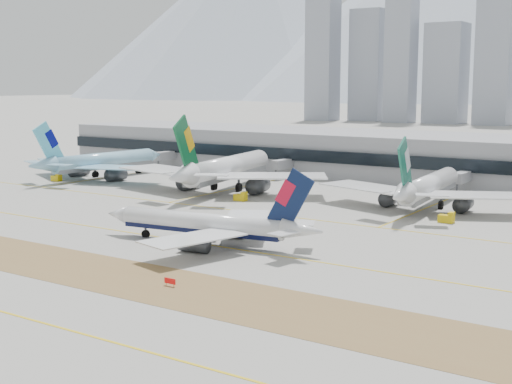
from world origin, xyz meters
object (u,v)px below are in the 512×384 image
Objects in this scene: taxiing_airliner at (209,225)px; terminal at (411,156)px; widebody_cathay at (427,188)px; widebody_korean at (99,162)px; widebody_eva at (225,170)px.

terminal is (-4.66, 119.47, 3.48)m from taxiing_airliner.
widebody_cathay is (21.43, 64.55, 1.38)m from taxiing_airliner.
taxiing_airliner reaches higher than terminal.
terminal is (-26.09, 54.92, 2.10)m from widebody_cathay.
widebody_eva is (52.73, 0.12, 0.97)m from widebody_korean.
widebody_cathay is at bearing -115.70° from taxiing_airliner.
widebody_korean is 106.34m from terminal.
widebody_eva reaches higher than taxiing_airliner.
widebody_eva is 61.54m from widebody_cathay.
taxiing_airliner is 68.03m from widebody_cathay.
widebody_korean is 0.86× the size of widebody_eva.
terminal is at bearing -51.19° from widebody_korean.
terminal is (87.99, 59.68, 2.02)m from widebody_korean.
widebody_cathay is at bearing -64.59° from terminal.
taxiing_airliner is 110.28m from widebody_korean.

